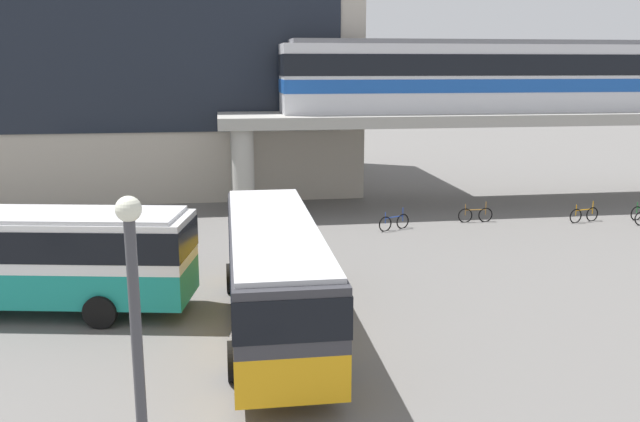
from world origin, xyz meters
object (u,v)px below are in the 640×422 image
Objects in this scene: station_building at (121,68)px; bus_main at (274,265)px; bus_secondary at (13,251)px; bicycle_blue at (394,222)px; train at (506,75)px; bicycle_brown at (475,215)px; bicycle_orange at (584,215)px.

station_building reaches higher than bus_main.
bicycle_blue is (14.47, 8.62, -1.63)m from bus_secondary.
train is 13.82× the size of bicycle_brown.
bus_main is 16.52m from bicycle_brown.
bus_main is 6.30× the size of bicycle_orange.
bus_secondary reaches higher than bicycle_brown.
bus_main is at bearing -130.15° from train.
station_building is at bearing 132.58° from bicycle_blue.
bicycle_brown is at bearing 26.89° from bus_secondary.
bicycle_orange is (9.75, 0.18, 0.00)m from bicycle_blue.
bus_main is 6.18× the size of bicycle_brown.
bus_main is at bearing -18.61° from bus_secondary.
train reaches higher than bicycle_brown.
station_building is 29.27m from bicycle_orange.
bus_main is 6.66× the size of bicycle_blue.
bicycle_blue is (6.58, 11.28, -1.63)m from bus_main.
bus_secondary is 6.32× the size of bicycle_brown.
bicycle_orange is at bearing 1.03° from bicycle_blue.
bus_secondary is (-22.06, -14.13, -5.09)m from train.
train is 22.55m from bus_main.
bicycle_brown is at bearing 12.26° from bicycle_blue.
bus_main is 8.33m from bus_secondary.
train is at bearing 112.12° from bicycle_orange.
station_building reaches higher than bicycle_brown.
bicycle_orange is (24.23, 8.79, -1.63)m from bus_secondary.
bus_main is at bearing -120.25° from bicycle_blue.
bicycle_brown is at bearing 171.68° from bicycle_orange.
bus_main is (7.61, -26.72, -5.47)m from station_building.
station_building is at bearing 142.08° from bicycle_brown.
bicycle_orange is at bearing 35.04° from bus_main.
station_building is 1.16× the size of train.
bicycle_blue is at bearing -167.74° from bicycle_brown.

